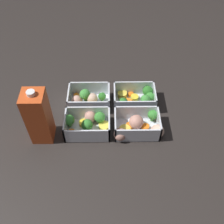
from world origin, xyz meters
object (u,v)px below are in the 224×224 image
(container_near_left, at_px, (137,98))
(container_far_left, at_px, (139,126))
(container_near_right, at_px, (89,100))
(container_far_right, at_px, (88,123))
(juice_carton, at_px, (39,117))

(container_near_left, height_order, container_far_left, same)
(container_near_right, height_order, container_far_right, same)
(container_near_left, height_order, container_near_right, same)
(container_far_right, xyz_separation_m, juice_carton, (0.14, 0.03, 0.07))
(container_far_left, height_order, container_far_right, same)
(container_far_left, height_order, juice_carton, juice_carton)
(container_far_left, xyz_separation_m, juice_carton, (0.31, 0.02, 0.07))
(container_far_left, bearing_deg, juice_carton, 3.16)
(container_near_left, xyz_separation_m, juice_carton, (0.31, 0.14, 0.07))
(container_near_right, distance_m, container_far_right, 0.11)
(container_near_right, height_order, juice_carton, juice_carton)
(container_far_right, distance_m, juice_carton, 0.16)
(container_far_right, relative_size, juice_carton, 0.77)
(container_near_right, bearing_deg, container_far_right, 91.96)
(juice_carton, bearing_deg, container_far_right, -168.01)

